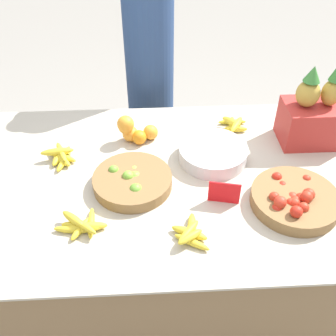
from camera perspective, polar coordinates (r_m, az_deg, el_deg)
ground_plane at (r=2.28m, az=0.00°, el=-14.85°), size 12.00×12.00×0.00m
market_table at (r=1.99m, az=0.00°, el=-8.97°), size 1.85×1.14×0.72m
lime_bowl at (r=1.68m, az=-5.22°, el=-1.94°), size 0.34×0.34×0.07m
tomato_basket at (r=1.67m, az=17.86°, el=-4.37°), size 0.36×0.36×0.10m
orange_pile at (r=1.91m, az=-5.02°, el=5.48°), size 0.20×0.11×0.14m
metal_bowl at (r=1.82m, az=6.53°, el=2.15°), size 0.31×0.31×0.07m
price_sign at (r=1.60m, az=8.15°, el=-3.57°), size 0.13×0.03×0.10m
produce_crate at (r=1.99m, az=20.36°, el=7.05°), size 0.29×0.20×0.41m
banana_bunch_middle_left at (r=2.04m, az=9.49°, el=6.24°), size 0.15×0.18×0.06m
banana_bunch_front_right at (r=1.88m, az=-15.33°, el=1.69°), size 0.17×0.19×0.06m
banana_bunch_front_left at (r=1.48m, az=3.26°, el=-9.46°), size 0.15×0.19×0.05m
banana_bunch_front_center at (r=1.54m, az=-12.44°, el=-8.16°), size 0.21×0.17×0.06m
vendor_person at (r=2.44m, az=-2.64°, el=13.24°), size 0.29×0.29×1.63m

